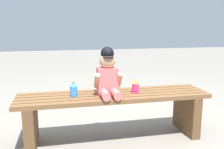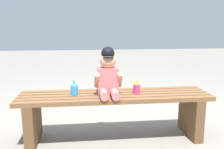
{
  "view_description": "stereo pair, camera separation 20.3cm",
  "coord_description": "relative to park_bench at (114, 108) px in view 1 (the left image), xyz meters",
  "views": [
    {
      "loc": [
        -0.45,
        -1.99,
        0.99
      ],
      "look_at": [
        -0.03,
        -0.05,
        0.59
      ],
      "focal_mm": 39.53,
      "sensor_mm": 36.0,
      "label": 1
    },
    {
      "loc": [
        -0.25,
        -2.03,
        0.99
      ],
      "look_at": [
        -0.03,
        -0.05,
        0.59
      ],
      "focal_mm": 39.53,
      "sensor_mm": 36.0,
      "label": 2
    }
  ],
  "objects": [
    {
      "name": "sippy_cup_right",
      "position": [
        0.19,
        0.0,
        0.19
      ],
      "size": [
        0.06,
        0.06,
        0.12
      ],
      "color": "#E5337F",
      "rests_on": "park_bench"
    },
    {
      "name": "ground_plane",
      "position": [
        0.0,
        0.0,
        -0.28
      ],
      "size": [
        16.0,
        16.0,
        0.0
      ],
      "primitive_type": "plane",
      "color": "gray"
    },
    {
      "name": "park_bench",
      "position": [
        0.0,
        0.0,
        0.0
      ],
      "size": [
        1.63,
        0.38,
        0.41
      ],
      "color": "brown",
      "rests_on": "ground_plane"
    },
    {
      "name": "sippy_cup_left",
      "position": [
        -0.34,
        0.0,
        0.19
      ],
      "size": [
        0.06,
        0.06,
        0.12
      ],
      "color": "#338CE5",
      "rests_on": "park_bench"
    },
    {
      "name": "child_figure",
      "position": [
        -0.06,
        -0.02,
        0.31
      ],
      "size": [
        0.23,
        0.27,
        0.4
      ],
      "color": "#E56666",
      "rests_on": "park_bench"
    }
  ]
}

